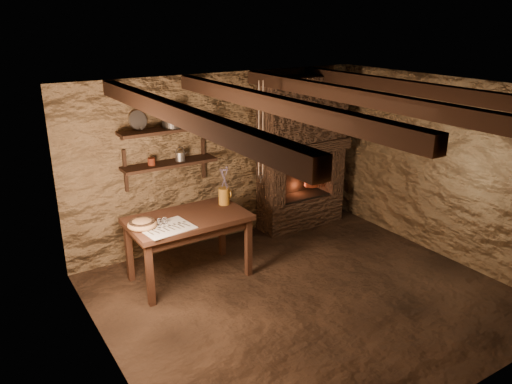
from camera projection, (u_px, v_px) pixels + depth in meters
floor at (305, 296)px, 5.87m from camera, size 4.50×4.50×0.00m
back_wall at (221, 159)px, 7.06m from camera, size 4.50×0.04×2.40m
front_wall at (468, 277)px, 3.87m from camera, size 4.50×0.04×2.40m
left_wall at (104, 249)px, 4.33m from camera, size 0.04×4.00×2.40m
right_wall at (443, 169)px, 6.60m from camera, size 0.04×4.00×2.40m
ceiling at (313, 90)px, 5.06m from camera, size 4.50×4.00×0.04m
beam_far_left at (177, 114)px, 4.34m from camera, size 0.14×3.95×0.16m
beam_mid_left at (272, 104)px, 4.84m from camera, size 0.14×3.95×0.16m
beam_mid_right at (349, 95)px, 5.35m from camera, size 0.14×3.95×0.16m
beam_far_right at (413, 88)px, 5.85m from camera, size 0.14×3.95×0.16m
shelf_lower at (170, 164)px, 6.47m from camera, size 1.25×0.30×0.04m
shelf_upper at (168, 130)px, 6.32m from camera, size 1.25×0.30×0.04m
hearth at (302, 149)px, 7.50m from camera, size 1.43×0.51×2.30m
work_table at (189, 245)px, 6.14m from camera, size 1.45×0.84×0.82m
linen_cloth at (167, 228)px, 5.70m from camera, size 0.61×0.52×0.01m
pewter_cutlery_row at (167, 227)px, 5.68m from camera, size 0.49×0.24×0.01m
drinking_glasses at (164, 221)px, 5.78m from camera, size 0.18×0.05×0.07m
stoneware_jug at (224, 188)px, 6.35m from camera, size 0.17×0.16×0.50m
wooden_bowl at (142, 224)px, 5.69m from camera, size 0.39×0.39×0.12m
iron_stockpot at (172, 120)px, 6.32m from camera, size 0.28×0.28×0.20m
tin_pan at (138, 120)px, 6.18m from camera, size 0.26×0.16×0.24m
small_kettle at (180, 156)px, 6.52m from camera, size 0.20×0.18×0.18m
rusty_tin at (151, 162)px, 6.32m from camera, size 0.11×0.11×0.09m
red_pot at (311, 180)px, 7.71m from camera, size 0.28×0.28×0.54m
hanging_ropes at (261, 129)px, 6.13m from camera, size 0.08×0.08×1.20m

